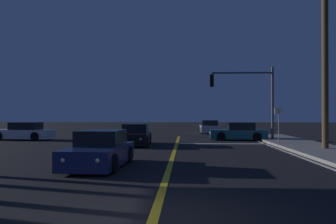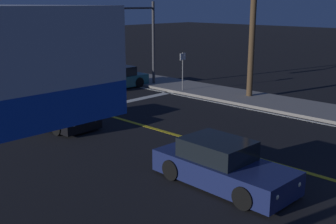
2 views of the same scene
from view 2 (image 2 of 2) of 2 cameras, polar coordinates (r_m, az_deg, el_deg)
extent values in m
cube|color=gray|center=(22.46, 17.34, 0.62)|extent=(3.20, 32.46, 0.15)
cube|color=gold|center=(16.25, 4.99, -4.23)|extent=(0.20, 30.66, 0.01)
cube|color=silver|center=(20.88, 15.02, -0.43)|extent=(0.16, 30.66, 0.01)
cube|color=silver|center=(23.38, -4.70, 1.60)|extent=(6.01, 0.50, 0.01)
cube|color=black|center=(19.11, -14.92, -0.45)|extent=(1.88, 4.22, 0.68)
cube|color=black|center=(19.18, -15.44, 1.41)|extent=(1.56, 1.96, 0.60)
cylinder|color=black|center=(18.57, -10.62, -1.03)|extent=(0.24, 0.65, 0.64)
cylinder|color=black|center=(17.67, -14.76, -2.06)|extent=(0.24, 0.65, 0.64)
cylinder|color=black|center=(20.62, -15.01, 0.28)|extent=(0.24, 0.65, 0.64)
cylinder|color=black|center=(19.82, -18.90, -0.58)|extent=(0.24, 0.65, 0.64)
sphere|color=#FFF4CC|center=(17.79, -9.89, -1.00)|extent=(0.18, 0.18, 0.18)
sphere|color=#FFF4CC|center=(17.18, -12.71, -1.71)|extent=(0.18, 0.18, 0.18)
sphere|color=red|center=(21.05, -16.76, 1.00)|extent=(0.14, 0.14, 0.14)
sphere|color=red|center=(20.53, -19.31, 0.47)|extent=(0.14, 0.14, 0.14)
cube|color=#B2B5BA|center=(34.25, -19.64, 5.67)|extent=(1.84, 4.55, 0.68)
cube|color=black|center=(33.93, -19.51, 6.63)|extent=(1.57, 2.10, 0.60)
cylinder|color=black|center=(35.89, -19.45, 5.87)|extent=(0.22, 0.64, 0.64)
cylinder|color=black|center=(32.64, -19.81, 5.05)|extent=(0.22, 0.64, 0.64)
cylinder|color=black|center=(33.42, -17.22, 5.46)|extent=(0.22, 0.64, 0.64)
sphere|color=#FFF4CC|center=(36.45, -20.45, 6.22)|extent=(0.18, 0.18, 0.18)
sphere|color=red|center=(32.02, -18.72, 5.33)|extent=(0.14, 0.14, 0.14)
sphere|color=red|center=(32.56, -16.97, 5.61)|extent=(0.14, 0.14, 0.14)
cube|color=#195960|center=(26.83, -7.21, 4.16)|extent=(4.22, 1.97, 0.68)
cube|color=black|center=(26.88, -6.82, 5.49)|extent=(1.98, 1.62, 0.60)
cylinder|color=black|center=(25.46, -8.42, 3.28)|extent=(0.65, 0.25, 0.64)
cylinder|color=black|center=(26.81, -10.47, 3.76)|extent=(0.65, 0.25, 0.64)
cylinder|color=black|center=(26.99, -3.95, 4.04)|extent=(0.65, 0.25, 0.64)
cylinder|color=black|center=(28.27, -6.11, 4.47)|extent=(0.65, 0.25, 0.64)
sphere|color=#FFF4CC|center=(25.25, -10.15, 3.58)|extent=(0.18, 0.18, 0.18)
sphere|color=#FFF4CC|center=(26.16, -11.49, 3.90)|extent=(0.18, 0.18, 0.18)
sphere|color=red|center=(27.63, -3.15, 4.72)|extent=(0.14, 0.14, 0.14)
sphere|color=red|center=(28.47, -4.59, 4.99)|extent=(0.14, 0.14, 0.14)
cube|color=navy|center=(12.60, 7.53, -7.90)|extent=(1.90, 4.35, 0.68)
cube|color=black|center=(12.53, 6.69, -5.06)|extent=(1.58, 2.02, 0.60)
cylinder|color=black|center=(12.59, 14.67, -8.88)|extent=(0.24, 0.65, 0.64)
cylinder|color=black|center=(11.32, 10.24, -11.36)|extent=(0.24, 0.65, 0.64)
cylinder|color=black|center=(14.02, 5.33, -6.00)|extent=(0.24, 0.65, 0.64)
cylinder|color=black|center=(12.89, 0.53, -7.81)|extent=(0.24, 0.65, 0.64)
sphere|color=#FFF4CC|center=(11.96, 17.16, -9.31)|extent=(0.18, 0.18, 0.18)
sphere|color=#FFF4CC|center=(11.08, 14.36, -11.06)|extent=(0.18, 0.18, 0.18)
sphere|color=red|center=(14.23, 2.28, -4.76)|extent=(0.14, 0.14, 0.14)
sphere|color=red|center=(13.51, -0.93, -5.83)|extent=(0.14, 0.14, 0.14)
cylinder|color=#38383D|center=(27.18, -1.99, 9.14)|extent=(0.18, 0.18, 5.34)
cylinder|color=#38383D|center=(25.60, -5.63, 13.83)|extent=(4.34, 0.12, 0.12)
cube|color=black|center=(24.26, -9.58, 12.37)|extent=(0.28, 0.28, 0.90)
sphere|color=red|center=(24.25, -9.60, 13.01)|extent=(0.22, 0.22, 0.22)
sphere|color=#4C2D05|center=(24.26, -9.58, 12.37)|extent=(0.22, 0.22, 0.22)
sphere|color=#0A3814|center=(24.27, -9.55, 11.73)|extent=(0.22, 0.22, 0.22)
cylinder|color=#4C3823|center=(23.70, 11.53, 13.86)|extent=(0.33, 0.33, 10.12)
cylinder|color=slate|center=(25.23, 2.00, 5.37)|extent=(0.06, 0.06, 2.41)
cube|color=white|center=(25.09, 2.02, 7.52)|extent=(0.56, 0.12, 0.40)
camera|label=1|loc=(14.26, 66.02, -7.70)|focal=37.08mm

